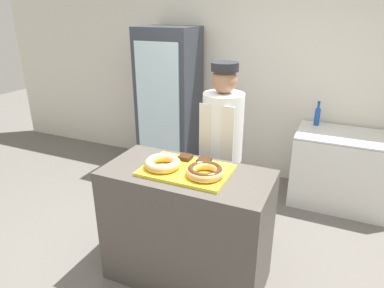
% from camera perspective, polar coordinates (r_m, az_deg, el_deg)
% --- Properties ---
extents(ground_plane, '(14.00, 14.00, 0.00)m').
position_cam_1_polar(ground_plane, '(3.02, -0.83, -21.03)').
color(ground_plane, '#66605B').
extents(wall_back, '(8.00, 0.06, 2.70)m').
position_cam_1_polar(wall_back, '(4.30, 11.36, 11.94)').
color(wall_back, silver).
rests_on(wall_back, ground_plane).
extents(display_counter, '(1.23, 0.60, 0.95)m').
position_cam_1_polar(display_counter, '(2.72, -0.89, -13.66)').
color(display_counter, '#4C4742').
rests_on(display_counter, ground_plane).
extents(serving_tray, '(0.63, 0.43, 0.02)m').
position_cam_1_polar(serving_tray, '(2.47, -0.95, -4.41)').
color(serving_tray, yellow).
rests_on(serving_tray, display_counter).
extents(donut_light_glaze, '(0.27, 0.27, 0.07)m').
position_cam_1_polar(donut_light_glaze, '(2.48, -4.92, -3.13)').
color(donut_light_glaze, tan).
rests_on(donut_light_glaze, serving_tray).
extents(donut_chocolate_glaze, '(0.27, 0.27, 0.07)m').
position_cam_1_polar(donut_chocolate_glaze, '(2.35, 2.18, -4.53)').
color(donut_chocolate_glaze, tan).
rests_on(donut_chocolate_glaze, serving_tray).
extents(brownie_back_left, '(0.09, 0.09, 0.03)m').
position_cam_1_polar(brownie_back_left, '(2.61, -1.12, -2.24)').
color(brownie_back_left, '#382111').
rests_on(brownie_back_left, serving_tray).
extents(brownie_back_right, '(0.09, 0.09, 0.03)m').
position_cam_1_polar(brownie_back_right, '(2.55, 2.04, -2.81)').
color(brownie_back_right, '#382111').
rests_on(brownie_back_right, serving_tray).
extents(baker_person, '(0.35, 0.35, 1.65)m').
position_cam_1_polar(baker_person, '(3.03, 4.97, -1.21)').
color(baker_person, '#4C4C51').
rests_on(baker_person, ground_plane).
extents(beverage_fridge, '(0.69, 0.59, 1.85)m').
position_cam_1_polar(beverage_fridge, '(4.39, -3.83, 6.84)').
color(beverage_fridge, '#333842').
rests_on(beverage_fridge, ground_plane).
extents(chest_freezer, '(1.08, 0.66, 0.81)m').
position_cam_1_polar(chest_freezer, '(4.10, 24.09, -3.91)').
color(chest_freezer, silver).
rests_on(chest_freezer, ground_plane).
extents(bottle_blue_b, '(0.06, 0.06, 0.27)m').
position_cam_1_polar(bottle_blue_b, '(4.11, 20.14, 4.40)').
color(bottle_blue_b, '#1E4CB2').
rests_on(bottle_blue_b, chest_freezer).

